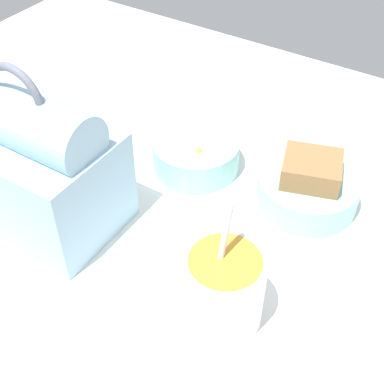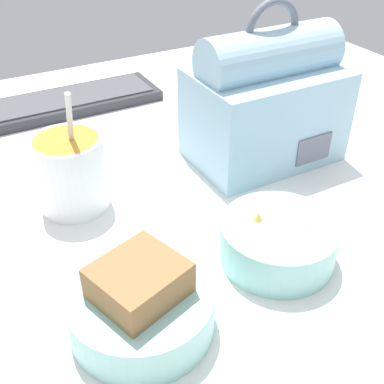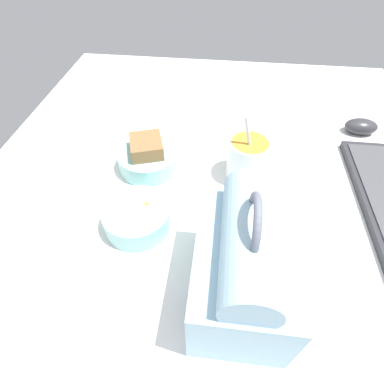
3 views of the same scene
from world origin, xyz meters
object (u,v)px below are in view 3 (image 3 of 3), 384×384
Objects in this scene: lunch_bag at (245,267)px; bento_bowl_snacks at (139,217)px; computer_mouse at (362,126)px; soup_cup at (249,159)px; bento_bowl_sandwich at (149,157)px.

bento_bowl_snacks is (-11.82, -19.43, -6.16)cm from lunch_bag.
computer_mouse is at bearing 147.00° from lunch_bag.
soup_cup reaches higher than bento_bowl_sandwich.
lunch_bag is 28.72cm from soup_cup.
computer_mouse is (-37.02, 51.14, -0.62)cm from bento_bowl_snacks.
soup_cup is 22.56cm from bento_bowl_sandwich.
soup_cup is (-28.45, 1.37, -3.69)cm from lunch_bag.
lunch_bag reaches higher than soup_cup.
bento_bowl_sandwich is at bearing -91.20° from soup_cup.
lunch_bag is 1.65× the size of bento_bowl_sandwich.
bento_bowl_sandwich is (-0.47, -22.45, -2.15)cm from soup_cup.
bento_bowl_snacks is at bearing -54.10° from computer_mouse.
bento_bowl_sandwich reaches higher than bento_bowl_snacks.
soup_cup is at bearing 88.80° from bento_bowl_sandwich.
bento_bowl_snacks is (16.63, -20.80, -2.48)cm from soup_cup.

